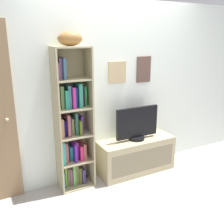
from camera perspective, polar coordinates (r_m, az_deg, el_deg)
ground at (r=3.21m, az=10.83°, el=-20.81°), size 5.20×5.20×0.04m
back_wall at (r=3.58m, az=0.73°, el=4.77°), size 4.80×0.08×2.37m
bookshelf at (r=3.28m, az=-8.97°, el=-2.96°), size 0.44×0.30×1.79m
football at (r=3.08m, az=-9.20°, el=15.64°), size 0.31×0.21×0.16m
tv_stand at (r=3.81m, az=5.36°, el=-9.47°), size 1.11×0.38×0.50m
television at (r=3.63m, az=5.55°, el=-2.65°), size 0.64×0.22×0.47m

